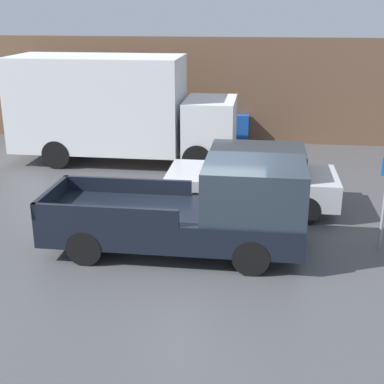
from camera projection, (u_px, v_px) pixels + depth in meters
The scene contains 6 objects.
ground_plane at pixel (205, 252), 11.55m from camera, with size 60.00×60.00×0.00m, color #4C4C4F.
building_wall at pixel (234, 91), 20.43m from camera, with size 28.00×0.15×3.96m.
pickup_truck at pixel (199, 211), 11.26m from camera, with size 5.46×1.97×2.03m.
car at pixel (253, 178), 13.81m from camera, with size 4.34×2.00×1.63m.
delivery_truck at pixel (114, 107), 17.85m from camera, with size 7.39×2.59×3.51m.
newspaper_box at pixel (243, 129), 20.55m from camera, with size 0.45×0.40×1.11m.
Camera 1 is at (1.11, -10.43, 5.03)m, focal length 50.00 mm.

